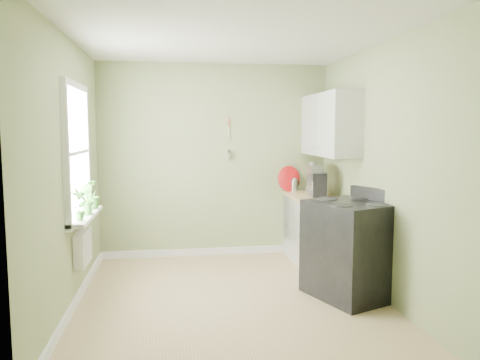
{
  "coord_description": "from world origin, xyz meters",
  "views": [
    {
      "loc": [
        -0.6,
        -4.75,
        1.79
      ],
      "look_at": [
        0.18,
        0.55,
        1.21
      ],
      "focal_mm": 35.0,
      "sensor_mm": 36.0,
      "label": 1
    }
  ],
  "objects": [
    {
      "name": "wall_right",
      "position": [
        1.61,
        0.0,
        1.35
      ],
      "size": [
        0.02,
        3.6,
        2.7
      ],
      "primitive_type": "cube",
      "color": "#909B6A",
      "rests_on": "floor"
    },
    {
      "name": "wall_utensils",
      "position": [
        0.2,
        1.78,
        1.56
      ],
      "size": [
        0.02,
        0.14,
        0.58
      ],
      "color": "tan",
      "rests_on": "wall_back"
    },
    {
      "name": "stove",
      "position": [
        1.28,
        -0.09,
        0.52
      ],
      "size": [
        1.01,
        1.05,
        1.16
      ],
      "color": "black",
      "rests_on": "floor"
    },
    {
      "name": "ceiling",
      "position": [
        0.0,
        0.0,
        2.71
      ],
      "size": [
        3.2,
        3.6,
        0.02
      ],
      "primitive_type": "cube",
      "color": "white",
      "rests_on": "wall_back"
    },
    {
      "name": "plant_b",
      "position": [
        -1.5,
        0.27,
        1.06
      ],
      "size": [
        0.22,
        0.23,
        0.32
      ],
      "primitive_type": "imported",
      "rotation": [
        0.0,
        0.0,
        2.27
      ],
      "color": "#336D24",
      "rests_on": "window_sill"
    },
    {
      "name": "plant_a",
      "position": [
        -1.5,
        -0.08,
        1.06
      ],
      "size": [
        0.2,
        0.21,
        0.33
      ],
      "primitive_type": "imported",
      "rotation": [
        0.0,
        0.0,
        0.95
      ],
      "color": "#336D24",
      "rests_on": "window_sill"
    },
    {
      "name": "wall_left",
      "position": [
        -1.61,
        0.0,
        1.35
      ],
      "size": [
        0.02,
        3.6,
        2.7
      ],
      "primitive_type": "cube",
      "color": "#909B6A",
      "rests_on": "floor"
    },
    {
      "name": "jar",
      "position": [
        1.19,
        0.34,
        0.95
      ],
      "size": [
        0.08,
        0.08,
        0.08
      ],
      "color": "beige",
      "rests_on": "countertop"
    },
    {
      "name": "red_tray",
      "position": [
        1.05,
        1.71,
        1.09
      ],
      "size": [
        0.36,
        0.19,
        0.36
      ],
      "primitive_type": "cylinder",
      "rotation": [
        1.45,
        0.0,
        0.37
      ],
      "color": "red",
      "rests_on": "countertop"
    },
    {
      "name": "countertop",
      "position": [
        1.29,
        1.0,
        0.89
      ],
      "size": [
        0.64,
        1.6,
        0.04
      ],
      "primitive_type": "cube",
      "color": "tan",
      "rests_on": "base_cabinets"
    },
    {
      "name": "coffee_maker",
      "position": [
        1.31,
        1.1,
        1.06
      ],
      "size": [
        0.23,
        0.24,
        0.31
      ],
      "color": "black",
      "rests_on": "countertop"
    },
    {
      "name": "window",
      "position": [
        -1.58,
        0.3,
        1.55
      ],
      "size": [
        0.06,
        1.14,
        1.44
      ],
      "color": "white",
      "rests_on": "wall_left"
    },
    {
      "name": "window_sill",
      "position": [
        -1.51,
        0.3,
        0.88
      ],
      "size": [
        0.18,
        1.14,
        0.04
      ],
      "primitive_type": "cube",
      "color": "white",
      "rests_on": "wall_left"
    },
    {
      "name": "upper_cabinets",
      "position": [
        1.43,
        1.1,
        1.85
      ],
      "size": [
        0.35,
        1.4,
        0.8
      ],
      "primitive_type": "cube",
      "color": "silver",
      "rests_on": "wall_right"
    },
    {
      "name": "plant_c",
      "position": [
        -1.5,
        0.64,
        1.07
      ],
      "size": [
        0.26,
        0.26,
        0.33
      ],
      "primitive_type": "imported",
      "rotation": [
        0.0,
        0.0,
        4.14
      ],
      "color": "#336D24",
      "rests_on": "window_sill"
    },
    {
      "name": "wall_back",
      "position": [
        0.0,
        1.81,
        1.35
      ],
      "size": [
        3.2,
        0.02,
        2.7
      ],
      "primitive_type": "cube",
      "color": "#909B6A",
      "rests_on": "floor"
    },
    {
      "name": "stand_mixer",
      "position": [
        1.31,
        1.3,
        1.1
      ],
      "size": [
        0.28,
        0.4,
        0.45
      ],
      "color": "#B2B2B7",
      "rests_on": "countertop"
    },
    {
      "name": "radiator",
      "position": [
        -1.54,
        0.25,
        0.55
      ],
      "size": [
        0.12,
        0.5,
        0.35
      ],
      "primitive_type": "cube",
      "color": "white",
      "rests_on": "wall_left"
    },
    {
      "name": "base_cabinets",
      "position": [
        1.3,
        1.0,
        0.43
      ],
      "size": [
        0.6,
        1.6,
        0.87
      ],
      "primitive_type": "cube",
      "color": "silver",
      "rests_on": "floor"
    },
    {
      "name": "kettle",
      "position": [
        1.14,
        1.72,
        1.01
      ],
      "size": [
        0.19,
        0.11,
        0.19
      ],
      "color": "silver",
      "rests_on": "countertop"
    },
    {
      "name": "floor",
      "position": [
        0.0,
        0.0,
        -0.01
      ],
      "size": [
        3.2,
        3.6,
        0.02
      ],
      "primitive_type": "cube",
      "color": "tan",
      "rests_on": "ground"
    }
  ]
}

